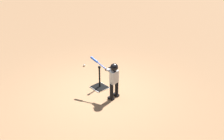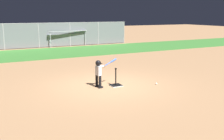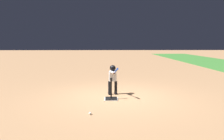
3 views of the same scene
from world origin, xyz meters
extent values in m
plane|color=#AD7F56|center=(0.00, 0.00, 0.00)|extent=(90.00, 90.00, 0.00)
cube|color=#3D7F33|center=(0.00, 9.71, 0.01)|extent=(56.00, 5.48, 0.02)
cylinder|color=#9E9EA3|center=(-2.67, 13.00, 1.02)|extent=(0.08, 0.08, 2.05)
cylinder|color=#9E9EA3|center=(0.00, 13.00, 1.02)|extent=(0.08, 0.08, 2.05)
cylinder|color=#9E9EA3|center=(2.67, 13.00, 1.02)|extent=(0.08, 0.08, 2.05)
cylinder|color=#9E9EA3|center=(5.35, 13.00, 1.02)|extent=(0.08, 0.08, 2.05)
cylinder|color=#9E9EA3|center=(8.02, 13.00, 1.02)|extent=(0.08, 0.08, 2.05)
cube|color=slate|center=(0.00, 13.00, 1.02)|extent=(16.04, 0.02, 1.97)
cylinder|color=#9E9EA3|center=(0.00, 13.00, 2.01)|extent=(16.04, 0.04, 0.04)
cube|color=white|center=(0.26, -0.19, 0.01)|extent=(0.46, 0.46, 0.02)
cube|color=black|center=(0.26, -0.19, 0.02)|extent=(0.42, 0.38, 0.04)
cylinder|color=black|center=(0.26, -0.19, 0.35)|extent=(0.05, 0.05, 0.62)
cylinder|color=black|center=(0.26, -0.19, 0.68)|extent=(0.08, 0.08, 0.05)
cylinder|color=black|center=(-0.46, -0.01, 0.24)|extent=(0.11, 0.11, 0.48)
cube|color=black|center=(-0.44, -0.01, 0.03)|extent=(0.19, 0.12, 0.06)
cylinder|color=black|center=(-0.43, -0.24, 0.24)|extent=(0.11, 0.11, 0.48)
cube|color=black|center=(-0.41, -0.23, 0.03)|extent=(0.19, 0.12, 0.06)
cube|color=silver|center=(-0.44, -0.12, 0.66)|extent=(0.17, 0.27, 0.35)
sphere|color=brown|center=(-0.44, -0.12, 0.94)|extent=(0.18, 0.18, 0.18)
sphere|color=black|center=(-0.44, -0.12, 0.95)|extent=(0.21, 0.21, 0.21)
cube|color=black|center=(-0.36, -0.11, 0.92)|extent=(0.13, 0.17, 0.01)
cylinder|color=silver|center=(-0.32, -0.06, 0.82)|extent=(0.29, 0.11, 0.10)
cylinder|color=silver|center=(-0.31, -0.14, 0.82)|extent=(0.29, 0.19, 0.10)
sphere|color=brown|center=(-0.18, -0.08, 0.80)|extent=(0.09, 0.09, 0.09)
cylinder|color=blue|center=(0.09, -0.04, 0.91)|extent=(0.56, 0.12, 0.25)
cylinder|color=blue|center=(0.26, -0.01, 0.98)|extent=(0.26, 0.10, 0.15)
cylinder|color=black|center=(-0.20, -0.08, 0.80)|extent=(0.04, 0.05, 0.05)
sphere|color=white|center=(1.79, -0.77, 0.04)|extent=(0.07, 0.07, 0.07)
cube|color=#ADAFB7|center=(2.24, 14.76, 0.33)|extent=(3.46, 0.53, 0.04)
cube|color=#ADAFB7|center=(2.22, 15.03, 0.04)|extent=(3.46, 0.59, 0.04)
cube|color=#ADAFB7|center=(2.31, 14.08, 0.66)|extent=(3.46, 0.53, 0.04)
cube|color=#ADAFB7|center=(2.28, 14.35, 0.37)|extent=(3.46, 0.59, 0.04)
cube|color=#ADAFB7|center=(2.37, 13.41, 0.99)|extent=(3.46, 0.53, 0.04)
cube|color=#ADAFB7|center=(2.34, 13.68, 0.70)|extent=(3.46, 0.59, 0.04)
cube|color=#ADAFB7|center=(2.43, 12.73, 1.32)|extent=(3.46, 0.53, 0.04)
cube|color=#ADAFB7|center=(2.40, 13.00, 1.03)|extent=(3.46, 0.59, 0.04)
cylinder|color=#ADAFB7|center=(3.80, 15.17, 0.17)|extent=(0.06, 0.06, 0.35)
cylinder|color=#ADAFB7|center=(4.01, 12.87, 0.67)|extent=(0.06, 0.06, 1.34)
cylinder|color=#ADAFB7|center=(3.91, 14.02, 0.84)|extent=(0.26, 2.32, 1.03)
cylinder|color=#ADAFB7|center=(0.64, 14.89, 0.17)|extent=(0.06, 0.06, 0.35)
cylinder|color=#ADAFB7|center=(0.85, 12.58, 0.67)|extent=(0.06, 0.06, 1.34)
cylinder|color=#ADAFB7|center=(0.74, 13.74, 0.84)|extent=(0.26, 2.32, 1.03)
camera|label=1|loc=(-5.02, 4.17, 3.94)|focal=42.00mm
camera|label=2|loc=(-4.32, -8.97, 2.76)|focal=42.00mm
camera|label=3|loc=(7.25, -0.35, 1.86)|focal=35.00mm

